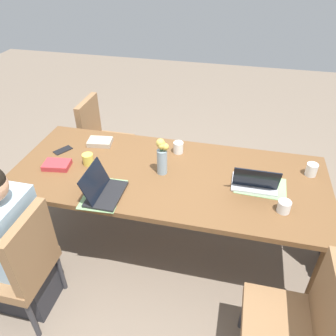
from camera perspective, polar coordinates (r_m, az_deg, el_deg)
name	(u,v)px	position (r m, az deg, el deg)	size (l,w,h in m)	color
ground_plane	(168,241)	(3.02, 0.00, -12.47)	(10.00, 10.00, 0.00)	#756656
dining_table	(168,180)	(2.55, 0.00, -2.15)	(2.38, 1.01, 0.75)	brown
chair_far_left_near	(22,262)	(2.42, -23.95, -14.64)	(0.44, 0.44, 0.90)	olive
person_far_left_near	(16,250)	(2.47, -24.80, -12.77)	(0.36, 0.40, 1.19)	#2D2D33
chair_near_left_far	(101,137)	(3.55, -11.43, 5.28)	(0.44, 0.44, 0.90)	olive
chair_far_right_near	(298,320)	(2.13, 21.55, -23.26)	(0.44, 0.44, 0.90)	olive
flower_vase	(162,156)	(2.43, -1.05, 2.16)	(0.10, 0.08, 0.29)	#8EA8B7
placemat_far_left_near	(103,194)	(2.36, -11.12, -4.42)	(0.36, 0.26, 0.00)	#7FAD70
placemat_head_left_left_mid	(260,186)	(2.48, 15.66, -2.99)	(0.36, 0.26, 0.00)	#7FAD70
laptop_head_left_left_mid	(255,182)	(2.43, 14.75, -2.42)	(0.32, 0.22, 0.20)	silver
laptop_far_left_near	(103,190)	(2.33, -11.21, -3.76)	(0.22, 0.32, 0.20)	black
coffee_mug_near_left	(88,159)	(2.67, -13.64, 1.49)	(0.08, 0.08, 0.09)	#DBC64C
coffee_mug_near_right	(311,170)	(2.69, 23.52, -0.25)	(0.08, 0.08, 0.10)	white
coffee_mug_centre_left	(178,147)	(2.73, 1.79, 3.56)	(0.08, 0.08, 0.09)	white
coffee_mug_centre_right	(284,207)	(2.29, 19.38, -6.29)	(0.08, 0.08, 0.08)	white
book_red_cover	(100,142)	(2.92, -11.65, 4.43)	(0.20, 0.14, 0.04)	#B2A38E
book_blue_cover	(57,165)	(2.71, -18.62, 0.52)	(0.20, 0.14, 0.04)	#B73338
phone_black	(63,150)	(2.91, -17.68, 2.95)	(0.15, 0.07, 0.01)	black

